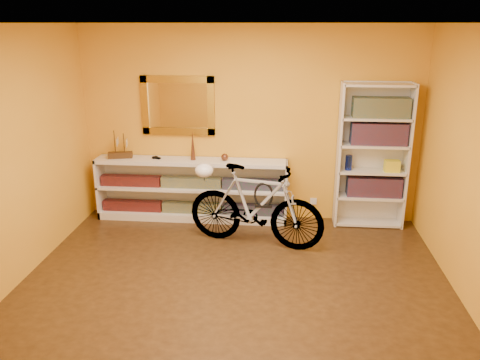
# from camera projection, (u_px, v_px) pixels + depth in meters

# --- Properties ---
(floor) EXTENTS (4.50, 4.00, 0.01)m
(floor) POSITION_uv_depth(u_px,v_px,m) (234.00, 289.00, 4.94)
(floor) COLOR #321F0E
(floor) RESTS_ON ground
(ceiling) EXTENTS (4.50, 4.00, 0.01)m
(ceiling) POSITION_uv_depth(u_px,v_px,m) (232.00, 22.00, 4.13)
(ceiling) COLOR silver
(ceiling) RESTS_ON ground
(back_wall) EXTENTS (4.50, 0.01, 2.60)m
(back_wall) POSITION_uv_depth(u_px,v_px,m) (249.00, 125.00, 6.43)
(back_wall) COLOR orange
(back_wall) RESTS_ON ground
(left_wall) EXTENTS (0.01, 4.00, 2.60)m
(left_wall) POSITION_uv_depth(u_px,v_px,m) (5.00, 162.00, 4.73)
(left_wall) COLOR orange
(left_wall) RESTS_ON ground
(gilt_mirror) EXTENTS (0.98, 0.06, 0.78)m
(gilt_mirror) POSITION_uv_depth(u_px,v_px,m) (178.00, 106.00, 6.40)
(gilt_mirror) COLOR olive
(gilt_mirror) RESTS_ON back_wall
(wall_socket) EXTENTS (0.09, 0.02, 0.09)m
(wall_socket) POSITION_uv_depth(u_px,v_px,m) (313.00, 201.00, 6.66)
(wall_socket) COLOR silver
(wall_socket) RESTS_ON back_wall
(console_unit) EXTENTS (2.60, 0.35, 0.85)m
(console_unit) POSITION_uv_depth(u_px,v_px,m) (192.00, 190.00, 6.59)
(console_unit) COLOR silver
(console_unit) RESTS_ON floor
(cd_row_lower) EXTENTS (2.50, 0.13, 0.14)m
(cd_row_lower) POSITION_uv_depth(u_px,v_px,m) (192.00, 207.00, 6.65)
(cd_row_lower) COLOR black
(cd_row_lower) RESTS_ON console_unit
(cd_row_upper) EXTENTS (2.50, 0.13, 0.14)m
(cd_row_upper) POSITION_uv_depth(u_px,v_px,m) (191.00, 182.00, 6.54)
(cd_row_upper) COLOR navy
(cd_row_upper) RESTS_ON console_unit
(model_ship) EXTENTS (0.34, 0.19, 0.38)m
(model_ship) POSITION_uv_depth(u_px,v_px,m) (119.00, 144.00, 6.48)
(model_ship) COLOR #38230F
(model_ship) RESTS_ON console_unit
(toy_car) EXTENTS (0.00, 0.00, 0.00)m
(toy_car) POSITION_uv_depth(u_px,v_px,m) (156.00, 159.00, 6.50)
(toy_car) COLOR black
(toy_car) RESTS_ON console_unit
(bronze_ornament) EXTENTS (0.07, 0.07, 0.39)m
(bronze_ornament) POSITION_uv_depth(u_px,v_px,m) (193.00, 146.00, 6.39)
(bronze_ornament) COLOR #59311E
(bronze_ornament) RESTS_ON console_unit
(decorative_orb) EXTENTS (0.10, 0.10, 0.10)m
(decorative_orb) POSITION_uv_depth(u_px,v_px,m) (225.00, 157.00, 6.40)
(decorative_orb) COLOR #59311E
(decorative_orb) RESTS_ON console_unit
(bookcase) EXTENTS (0.90, 0.30, 1.90)m
(bookcase) POSITION_uv_depth(u_px,v_px,m) (372.00, 156.00, 6.24)
(bookcase) COLOR silver
(bookcase) RESTS_ON floor
(book_row_a) EXTENTS (0.70, 0.22, 0.26)m
(book_row_a) POSITION_uv_depth(u_px,v_px,m) (374.00, 186.00, 6.36)
(book_row_a) COLOR maroon
(book_row_a) RESTS_ON bookcase
(book_row_b) EXTENTS (0.70, 0.22, 0.28)m
(book_row_b) POSITION_uv_depth(u_px,v_px,m) (378.00, 133.00, 6.14)
(book_row_b) COLOR maroon
(book_row_b) RESTS_ON bookcase
(book_row_c) EXTENTS (0.70, 0.22, 0.25)m
(book_row_c) POSITION_uv_depth(u_px,v_px,m) (381.00, 107.00, 6.03)
(book_row_c) COLOR #1C5A63
(book_row_c) RESTS_ON bookcase
(travel_mug) EXTENTS (0.09, 0.09, 0.20)m
(travel_mug) POSITION_uv_depth(u_px,v_px,m) (349.00, 163.00, 6.27)
(travel_mug) COLOR navy
(travel_mug) RESTS_ON bookcase
(red_tin) EXTENTS (0.16, 0.16, 0.17)m
(red_tin) POSITION_uv_depth(u_px,v_px,m) (360.00, 110.00, 6.10)
(red_tin) COLOR maroon
(red_tin) RESTS_ON bookcase
(yellow_bag) EXTENTS (0.19, 0.13, 0.15)m
(yellow_bag) POSITION_uv_depth(u_px,v_px,m) (392.00, 166.00, 6.21)
(yellow_bag) COLOR yellow
(yellow_bag) RESTS_ON bookcase
(bicycle) EXTENTS (0.81, 1.77, 1.01)m
(bicycle) POSITION_uv_depth(u_px,v_px,m) (255.00, 206.00, 5.78)
(bicycle) COLOR silver
(bicycle) RESTS_ON floor
(helmet) EXTENTS (0.23, 0.22, 0.17)m
(helmet) POSITION_uv_depth(u_px,v_px,m) (204.00, 171.00, 5.86)
(helmet) COLOR white
(helmet) RESTS_ON bicycle
(u_lock) EXTENTS (0.23, 0.02, 0.23)m
(u_lock) POSITION_uv_depth(u_px,v_px,m) (264.00, 195.00, 5.71)
(u_lock) COLOR black
(u_lock) RESTS_ON bicycle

